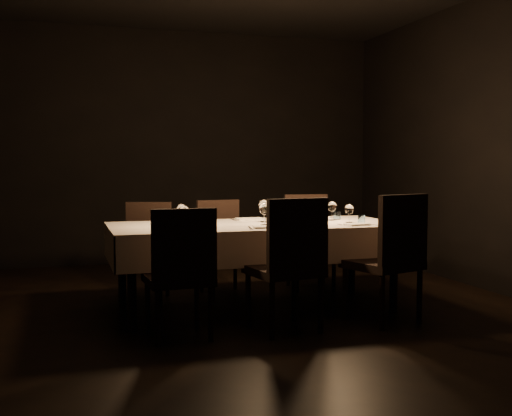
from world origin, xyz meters
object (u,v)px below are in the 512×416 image
object	(u,v)px
dining_table	(256,232)
chair_near_right	(391,254)
chair_near_center	(289,260)
chair_far_right	(309,236)
chair_near_left	(181,268)
chair_far_left	(147,245)
chair_far_center	(222,242)

from	to	relation	value
dining_table	chair_near_right	bearing A→B (deg)	-41.15
chair_near_center	chair_far_right	world-z (taller)	chair_near_center
chair_near_left	chair_far_right	world-z (taller)	chair_near_left
chair_near_center	chair_near_right	distance (m)	0.87
chair_far_left	chair_far_right	world-z (taller)	chair_far_right
chair_far_left	chair_far_center	xyz separation A→B (m)	(0.75, 0.05, 0.00)
chair_near_center	chair_far_right	xyz separation A→B (m)	(0.81, 1.66, -0.03)
chair_near_left	chair_near_right	world-z (taller)	chair_near_right
chair_near_left	chair_far_left	xyz separation A→B (m)	(-0.05, 1.57, -0.03)
chair_near_left	chair_near_right	xyz separation A→B (m)	(1.69, 0.00, 0.04)
chair_near_center	chair_far_center	xyz separation A→B (m)	(-0.13, 1.64, -0.05)
chair_far_left	chair_far_center	size ratio (longest dim) A/B	0.99
chair_near_center	chair_far_left	distance (m)	1.82
chair_near_center	chair_far_center	distance (m)	1.65
chair_near_center	chair_far_left	world-z (taller)	chair_near_center
dining_table	chair_near_center	world-z (taller)	chair_near_center
chair_near_left	chair_far_left	world-z (taller)	chair_near_left
dining_table	chair_far_right	bearing A→B (deg)	45.96
chair_near_right	chair_far_right	size ratio (longest dim) A/B	1.09
chair_near_right	chair_far_right	world-z (taller)	chair_near_right
chair_near_right	chair_far_left	xyz separation A→B (m)	(-1.74, 1.57, -0.06)
chair_far_center	chair_near_left	bearing A→B (deg)	-118.83
chair_near_center	chair_far_center	bearing A→B (deg)	-94.39
chair_near_center	chair_far_right	size ratio (longest dim) A/B	1.07
chair_near_center	chair_near_left	bearing A→B (deg)	-10.37
chair_near_left	chair_far_left	bearing A→B (deg)	-91.51
chair_near_center	chair_far_left	xyz separation A→B (m)	(-0.87, 1.59, -0.05)
chair_far_center	chair_far_right	distance (m)	0.94
dining_table	chair_far_center	distance (m)	0.87
dining_table	chair_far_left	world-z (taller)	chair_far_left
chair_near_right	chair_far_right	bearing A→B (deg)	-105.26
chair_near_right	chair_far_left	bearing A→B (deg)	-59.20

